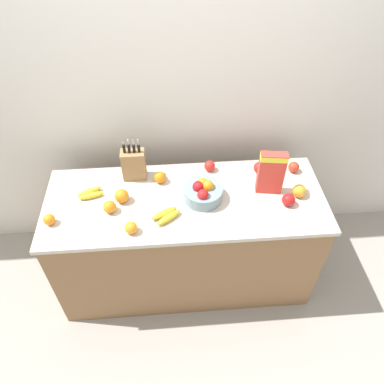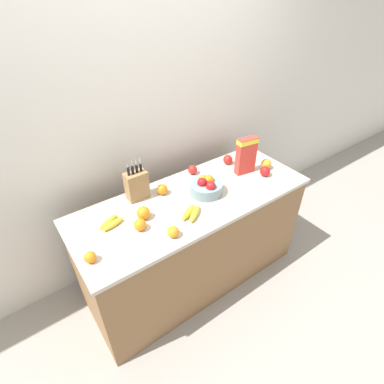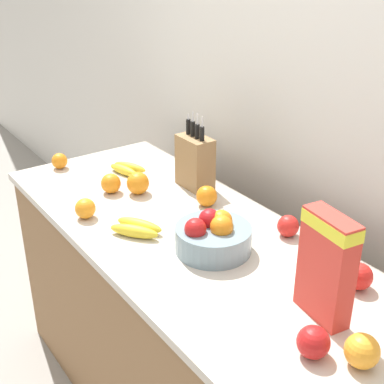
{
  "view_description": "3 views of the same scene",
  "coord_description": "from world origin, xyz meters",
  "px_view_note": "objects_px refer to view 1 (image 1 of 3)",
  "views": [
    {
      "loc": [
        -0.08,
        -1.65,
        2.59
      ],
      "look_at": [
        0.04,
        -0.04,
        0.97
      ],
      "focal_mm": 35.0,
      "sensor_mm": 36.0,
      "label": 1
    },
    {
      "loc": [
        -1.02,
        -1.39,
        2.19
      ],
      "look_at": [
        -0.02,
        -0.01,
        0.93
      ],
      "focal_mm": 28.0,
      "sensor_mm": 36.0,
      "label": 2
    },
    {
      "loc": [
        1.29,
        -0.91,
        1.79
      ],
      "look_at": [
        -0.05,
        0.03,
        1.0
      ],
      "focal_mm": 50.0,
      "sensor_mm": 36.0,
      "label": 3
    }
  ],
  "objects_px": {
    "orange_front_center": "(110,207)",
    "orange_mid_left": "(299,191)",
    "orange_near_bowl": "(131,228)",
    "orange_front_left": "(160,177)",
    "apple_front": "(288,200)",
    "orange_back_center": "(122,196)",
    "apple_rightmost": "(294,167)",
    "fruit_bowl": "(203,192)",
    "banana_bunch_left": "(90,194)",
    "apple_leftmost": "(259,168)",
    "banana_bunch_right": "(166,215)",
    "cereal_box": "(271,171)",
    "apple_rear": "(210,166)",
    "knife_block": "(134,164)",
    "orange_by_cereal": "(49,220)"
  },
  "relations": [
    {
      "from": "banana_bunch_left",
      "to": "apple_front",
      "type": "bearing_deg",
      "value": -7.94
    },
    {
      "from": "orange_near_bowl",
      "to": "fruit_bowl",
      "type": "bearing_deg",
      "value": 28.86
    },
    {
      "from": "orange_front_center",
      "to": "orange_mid_left",
      "type": "distance_m",
      "value": 1.19
    },
    {
      "from": "apple_front",
      "to": "orange_near_bowl",
      "type": "bearing_deg",
      "value": -171.38
    },
    {
      "from": "apple_front",
      "to": "orange_back_center",
      "type": "xyz_separation_m",
      "value": [
        -1.04,
        0.11,
        0.0
      ]
    },
    {
      "from": "banana_bunch_right",
      "to": "apple_leftmost",
      "type": "bearing_deg",
      "value": 29.74
    },
    {
      "from": "fruit_bowl",
      "to": "apple_leftmost",
      "type": "relative_size",
      "value": 3.09
    },
    {
      "from": "orange_back_center",
      "to": "orange_front_center",
      "type": "height_order",
      "value": "orange_back_center"
    },
    {
      "from": "apple_rear",
      "to": "orange_mid_left",
      "type": "distance_m",
      "value": 0.61
    },
    {
      "from": "apple_leftmost",
      "to": "fruit_bowl",
      "type": "bearing_deg",
      "value": -151.96
    },
    {
      "from": "apple_front",
      "to": "orange_mid_left",
      "type": "xyz_separation_m",
      "value": [
        0.09,
        0.07,
        0.0
      ]
    },
    {
      "from": "banana_bunch_right",
      "to": "orange_front_left",
      "type": "distance_m",
      "value": 0.32
    },
    {
      "from": "orange_near_bowl",
      "to": "orange_by_cereal",
      "type": "distance_m",
      "value": 0.5
    },
    {
      "from": "orange_near_bowl",
      "to": "orange_front_left",
      "type": "bearing_deg",
      "value": 67.17
    },
    {
      "from": "knife_block",
      "to": "orange_by_cereal",
      "type": "xyz_separation_m",
      "value": [
        -0.5,
        -0.38,
        -0.07
      ]
    },
    {
      "from": "fruit_bowl",
      "to": "banana_bunch_left",
      "type": "relative_size",
      "value": 1.39
    },
    {
      "from": "orange_back_center",
      "to": "orange_front_center",
      "type": "xyz_separation_m",
      "value": [
        -0.07,
        -0.08,
        -0.01
      ]
    },
    {
      "from": "cereal_box",
      "to": "apple_rear",
      "type": "distance_m",
      "value": 0.44
    },
    {
      "from": "fruit_bowl",
      "to": "apple_rear",
      "type": "height_order",
      "value": "fruit_bowl"
    },
    {
      "from": "banana_bunch_left",
      "to": "orange_front_left",
      "type": "relative_size",
      "value": 2.23
    },
    {
      "from": "fruit_bowl",
      "to": "knife_block",
      "type": "bearing_deg",
      "value": 151.51
    },
    {
      "from": "orange_front_center",
      "to": "apple_rear",
      "type": "bearing_deg",
      "value": 27.08
    },
    {
      "from": "fruit_bowl",
      "to": "orange_by_cereal",
      "type": "relative_size",
      "value": 3.58
    },
    {
      "from": "apple_front",
      "to": "orange_near_bowl",
      "type": "distance_m",
      "value": 0.98
    },
    {
      "from": "fruit_bowl",
      "to": "orange_back_center",
      "type": "relative_size",
      "value": 2.77
    },
    {
      "from": "fruit_bowl",
      "to": "orange_mid_left",
      "type": "distance_m",
      "value": 0.61
    },
    {
      "from": "banana_bunch_left",
      "to": "orange_near_bowl",
      "type": "relative_size",
      "value": 2.37
    },
    {
      "from": "orange_mid_left",
      "to": "banana_bunch_right",
      "type": "bearing_deg",
      "value": -171.75
    },
    {
      "from": "orange_front_left",
      "to": "banana_bunch_left",
      "type": "bearing_deg",
      "value": -167.86
    },
    {
      "from": "cereal_box",
      "to": "apple_leftmost",
      "type": "bearing_deg",
      "value": 105.0
    },
    {
      "from": "orange_back_center",
      "to": "orange_near_bowl",
      "type": "relative_size",
      "value": 1.19
    },
    {
      "from": "fruit_bowl",
      "to": "banana_bunch_left",
      "type": "height_order",
      "value": "fruit_bowl"
    },
    {
      "from": "apple_rightmost",
      "to": "orange_near_bowl",
      "type": "height_order",
      "value": "same"
    },
    {
      "from": "apple_rear",
      "to": "apple_leftmost",
      "type": "height_order",
      "value": "apple_leftmost"
    },
    {
      "from": "apple_leftmost",
      "to": "orange_front_center",
      "type": "height_order",
      "value": "same"
    },
    {
      "from": "orange_back_center",
      "to": "orange_mid_left",
      "type": "height_order",
      "value": "orange_back_center"
    },
    {
      "from": "banana_bunch_left",
      "to": "apple_rear",
      "type": "height_order",
      "value": "apple_rear"
    },
    {
      "from": "banana_bunch_left",
      "to": "orange_mid_left",
      "type": "relative_size",
      "value": 2.08
    },
    {
      "from": "banana_bunch_left",
      "to": "fruit_bowl",
      "type": "bearing_deg",
      "value": -6.02
    },
    {
      "from": "apple_rightmost",
      "to": "apple_leftmost",
      "type": "bearing_deg",
      "value": 177.61
    },
    {
      "from": "apple_leftmost",
      "to": "orange_front_left",
      "type": "height_order",
      "value": "same"
    },
    {
      "from": "fruit_bowl",
      "to": "orange_near_bowl",
      "type": "distance_m",
      "value": 0.51
    },
    {
      "from": "orange_front_center",
      "to": "orange_near_bowl",
      "type": "bearing_deg",
      "value": -51.89
    },
    {
      "from": "knife_block",
      "to": "apple_rightmost",
      "type": "height_order",
      "value": "knife_block"
    },
    {
      "from": "fruit_bowl",
      "to": "cereal_box",
      "type": "bearing_deg",
      "value": 4.89
    },
    {
      "from": "orange_front_center",
      "to": "orange_mid_left",
      "type": "xyz_separation_m",
      "value": [
        1.19,
        0.04,
        0.0
      ]
    },
    {
      "from": "orange_back_center",
      "to": "banana_bunch_right",
      "type": "bearing_deg",
      "value": -30.86
    },
    {
      "from": "banana_bunch_left",
      "to": "apple_rightmost",
      "type": "bearing_deg",
      "value": 5.53
    },
    {
      "from": "fruit_bowl",
      "to": "orange_front_left",
      "type": "height_order",
      "value": "fruit_bowl"
    },
    {
      "from": "knife_block",
      "to": "orange_mid_left",
      "type": "bearing_deg",
      "value": -14.1
    }
  ]
}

